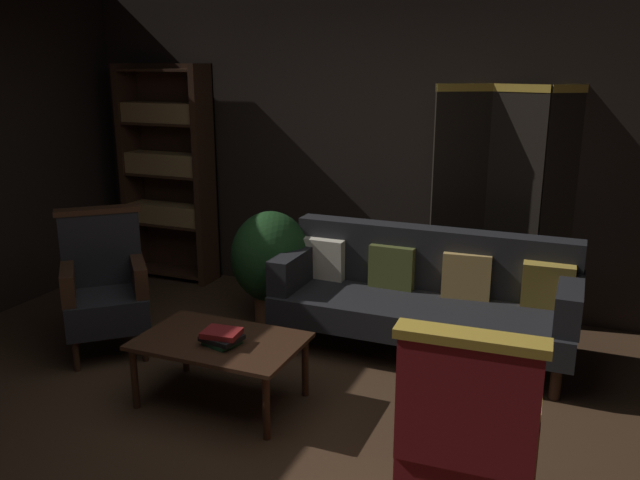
# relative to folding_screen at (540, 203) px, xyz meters

# --- Properties ---
(ground_plane) EXTENTS (10.00, 10.00, 0.00)m
(ground_plane) POSITION_rel_folding_screen_xyz_m (-1.23, -2.36, -0.99)
(ground_plane) COLOR #3D2819
(back_wall) EXTENTS (7.20, 0.10, 2.80)m
(back_wall) POSITION_rel_folding_screen_xyz_m (-1.23, 0.09, 0.41)
(back_wall) COLOR black
(back_wall) RESTS_ON ground_plane
(folding_screen) EXTENTS (1.67, 0.40, 1.90)m
(folding_screen) POSITION_rel_folding_screen_xyz_m (0.00, 0.00, 0.00)
(folding_screen) COLOR black
(folding_screen) RESTS_ON ground_plane
(bookshelf) EXTENTS (0.90, 0.32, 2.05)m
(bookshelf) POSITION_rel_folding_screen_xyz_m (-3.38, -0.16, 0.08)
(bookshelf) COLOR #382114
(bookshelf) RESTS_ON ground_plane
(velvet_couch) EXTENTS (2.12, 0.78, 0.88)m
(velvet_couch) POSITION_rel_folding_screen_xyz_m (-0.68, -0.90, -0.53)
(velvet_couch) COLOR #382114
(velvet_couch) RESTS_ON ground_plane
(coffee_table) EXTENTS (1.00, 0.64, 0.42)m
(coffee_table) POSITION_rel_folding_screen_xyz_m (-1.66, -2.13, -0.61)
(coffee_table) COLOR #382114
(coffee_table) RESTS_ON ground_plane
(armchair_gilt_accent) EXTENTS (0.61, 0.60, 1.04)m
(armchair_gilt_accent) POSITION_rel_folding_screen_xyz_m (-0.04, -2.74, -0.50)
(armchair_gilt_accent) COLOR gold
(armchair_gilt_accent) RESTS_ON ground_plane
(armchair_wing_left) EXTENTS (0.82, 0.82, 1.04)m
(armchair_wing_left) POSITION_rel_folding_screen_xyz_m (-2.83, -1.78, -0.50)
(armchair_wing_left) COLOR #382114
(armchair_wing_left) RESTS_ON ground_plane
(potted_plant) EXTENTS (0.63, 0.63, 0.93)m
(potted_plant) POSITION_rel_folding_screen_xyz_m (-1.94, -0.87, -0.45)
(potted_plant) COLOR brown
(potted_plant) RESTS_ON ground_plane
(book_green_cloth) EXTENTS (0.22, 0.22, 0.03)m
(book_green_cloth) POSITION_rel_folding_screen_xyz_m (-1.61, -2.19, -0.55)
(book_green_cloth) COLOR #1E4C28
(book_green_cloth) RESTS_ON coffee_table
(book_black_cloth) EXTENTS (0.25, 0.22, 0.03)m
(book_black_cloth) POSITION_rel_folding_screen_xyz_m (-1.61, -2.19, -0.52)
(book_black_cloth) COLOR black
(book_black_cloth) RESTS_ON book_green_cloth
(book_red_leather) EXTENTS (0.23, 0.19, 0.03)m
(book_red_leather) POSITION_rel_folding_screen_xyz_m (-1.61, -2.19, -0.49)
(book_red_leather) COLOR maroon
(book_red_leather) RESTS_ON book_black_cloth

